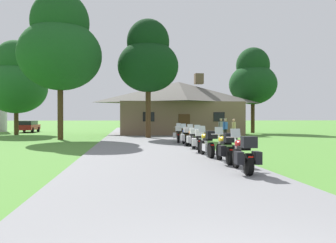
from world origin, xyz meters
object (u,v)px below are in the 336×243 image
object	(u,v)px
bystander_tan_shirt_beside_signpost	(234,128)
tree_left_far	(16,80)
motorcycle_orange_fifth_in_row	(192,138)
motorcycle_yellow_second_in_row	(226,148)
motorcycle_green_fourth_in_row	(199,140)
motorcycle_blue_sixth_in_row	(186,136)
motorcycle_orange_farthest_in_row	(178,134)
tree_by_lodge_front	(148,59)
parked_red_suv_far_left	(28,126)
tree_right_of_lodge	(253,79)
motorcycle_yellow_third_in_row	(207,143)
motorcycle_red_nearest_to_camera	(244,155)
tree_left_near	(60,46)
bystander_gray_shirt_near_lodge	(221,127)
bystander_blue_shirt_by_tree	(225,128)

from	to	relation	value
bystander_tan_shirt_beside_signpost	tree_left_far	world-z (taller)	tree_left_far
motorcycle_orange_fifth_in_row	tree_left_far	distance (m)	24.09
motorcycle_yellow_second_in_row	motorcycle_green_fourth_in_row	distance (m)	4.44
motorcycle_green_fourth_in_row	motorcycle_blue_sixth_in_row	xyz separation A→B (m)	(0.03, 4.02, 0.00)
bystander_tan_shirt_beside_signpost	tree_left_far	xyz separation A→B (m)	(-19.91, 10.17, 4.69)
motorcycle_orange_fifth_in_row	motorcycle_orange_farthest_in_row	distance (m)	4.23
tree_by_lodge_front	parked_red_suv_far_left	size ratio (longest dim) A/B	2.18
motorcycle_orange_farthest_in_row	tree_right_of_lodge	bearing A→B (deg)	63.24
tree_by_lodge_front	parked_red_suv_far_left	bearing A→B (deg)	134.08
motorcycle_orange_fifth_in_row	motorcycle_orange_farthest_in_row	world-z (taller)	same
tree_by_lodge_front	motorcycle_yellow_third_in_row	bearing A→B (deg)	-83.37
motorcycle_yellow_third_in_row	tree_right_of_lodge	xyz separation A→B (m)	(11.00, 24.03, 5.68)
motorcycle_red_nearest_to_camera	motorcycle_blue_sixth_in_row	size ratio (longest dim) A/B	1.00
motorcycle_red_nearest_to_camera	bystander_tan_shirt_beside_signpost	size ratio (longest dim) A/B	1.25
motorcycle_green_fourth_in_row	parked_red_suv_far_left	world-z (taller)	parked_red_suv_far_left
motorcycle_blue_sixth_in_row	bystander_tan_shirt_beside_signpost	bearing A→B (deg)	52.08
motorcycle_green_fourth_in_row	tree_left_far	distance (m)	25.70
motorcycle_blue_sixth_in_row	tree_left_near	world-z (taller)	tree_left_near
motorcycle_red_nearest_to_camera	motorcycle_blue_sixth_in_row	bearing A→B (deg)	93.40
motorcycle_green_fourth_in_row	bystander_gray_shirt_near_lodge	xyz separation A→B (m)	(4.72, 13.06, 0.34)
motorcycle_orange_fifth_in_row	bystander_tan_shirt_beside_signpost	size ratio (longest dim) A/B	1.25
motorcycle_orange_farthest_in_row	tree_right_of_lodge	distance (m)	19.78
bystander_gray_shirt_near_lodge	motorcycle_yellow_second_in_row	bearing A→B (deg)	53.14
motorcycle_yellow_third_in_row	tree_by_lodge_front	bearing A→B (deg)	94.39
motorcycle_yellow_third_in_row	motorcycle_green_fourth_in_row	world-z (taller)	same
motorcycle_green_fourth_in_row	bystander_blue_shirt_by_tree	distance (m)	9.95
motorcycle_orange_fifth_in_row	bystander_tan_shirt_beside_signpost	distance (m)	9.34
motorcycle_yellow_second_in_row	parked_red_suv_far_left	world-z (taller)	parked_red_suv_far_left
motorcycle_yellow_third_in_row	motorcycle_green_fourth_in_row	xyz separation A→B (m)	(0.09, 2.20, -0.01)
motorcycle_green_fourth_in_row	bystander_blue_shirt_by_tree	world-z (taller)	bystander_blue_shirt_by_tree
motorcycle_yellow_second_in_row	bystander_tan_shirt_beside_signpost	world-z (taller)	bystander_tan_shirt_beside_signpost
motorcycle_yellow_third_in_row	tree_left_near	bearing A→B (deg)	120.41
tree_left_near	parked_red_suv_far_left	distance (m)	17.96
motorcycle_orange_farthest_in_row	bystander_tan_shirt_beside_signpost	size ratio (longest dim) A/B	1.25
tree_by_lodge_front	motorcycle_red_nearest_to_camera	bearing A→B (deg)	-84.64
motorcycle_red_nearest_to_camera	motorcycle_green_fourth_in_row	distance (m)	6.63
parked_red_suv_far_left	bystander_blue_shirt_by_tree	bearing A→B (deg)	-42.88
tree_by_lodge_front	bystander_tan_shirt_beside_signpost	bearing A→B (deg)	-18.81
motorcycle_orange_fifth_in_row	parked_red_suv_far_left	size ratio (longest dim) A/B	0.45
motorcycle_red_nearest_to_camera	parked_red_suv_far_left	bearing A→B (deg)	118.66
motorcycle_yellow_third_in_row	bystander_tan_shirt_beside_signpost	bearing A→B (deg)	65.51
motorcycle_green_fourth_in_row	tree_left_near	bearing A→B (deg)	135.18
motorcycle_yellow_second_in_row	tree_right_of_lodge	size ratio (longest dim) A/B	0.21
tree_by_lodge_front	motorcycle_yellow_second_in_row	bearing A→B (deg)	-83.65
motorcycle_red_nearest_to_camera	bystander_gray_shirt_near_lodge	xyz separation A→B (m)	(4.72, 19.69, 0.34)
motorcycle_green_fourth_in_row	motorcycle_blue_sixth_in_row	world-z (taller)	same
tree_left_far	tree_right_of_lodge	distance (m)	25.92
bystander_blue_shirt_by_tree	tree_left_far	distance (m)	22.46
motorcycle_yellow_second_in_row	tree_left_near	world-z (taller)	tree_left_near
bystander_gray_shirt_near_lodge	tree_by_lodge_front	world-z (taller)	tree_by_lodge_front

